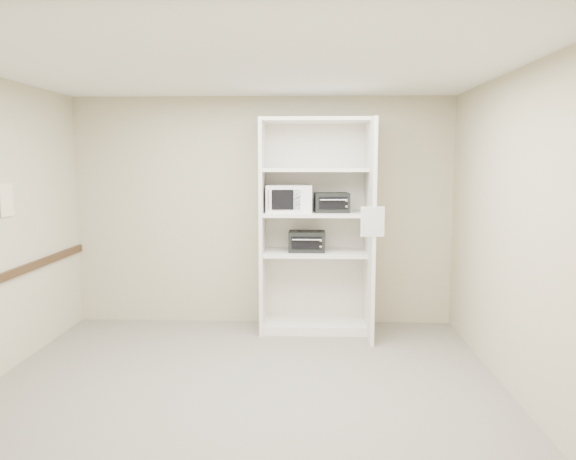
{
  "coord_description": "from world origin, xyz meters",
  "views": [
    {
      "loc": [
        0.53,
        -4.66,
        1.94
      ],
      "look_at": [
        0.32,
        1.43,
        1.2
      ],
      "focal_mm": 35.0,
      "sensor_mm": 36.0,
      "label": 1
    }
  ],
  "objects_px": {
    "shelving_unit": "(319,233)",
    "toaster_oven_lower": "(307,241)",
    "microwave": "(288,199)",
    "toaster_oven_upper": "(332,203)"
  },
  "relations": [
    {
      "from": "toaster_oven_lower",
      "to": "toaster_oven_upper",
      "type": "bearing_deg",
      "value": 0.4
    },
    {
      "from": "microwave",
      "to": "toaster_oven_lower",
      "type": "height_order",
      "value": "microwave"
    },
    {
      "from": "shelving_unit",
      "to": "microwave",
      "type": "distance_m",
      "value": 0.53
    },
    {
      "from": "microwave",
      "to": "toaster_oven_lower",
      "type": "bearing_deg",
      "value": -7.43
    },
    {
      "from": "toaster_oven_upper",
      "to": "toaster_oven_lower",
      "type": "bearing_deg",
      "value": 175.26
    },
    {
      "from": "toaster_oven_upper",
      "to": "toaster_oven_lower",
      "type": "distance_m",
      "value": 0.53
    },
    {
      "from": "microwave",
      "to": "toaster_oven_upper",
      "type": "xyz_separation_m",
      "value": [
        0.49,
        -0.02,
        -0.04
      ]
    },
    {
      "from": "shelving_unit",
      "to": "toaster_oven_lower",
      "type": "height_order",
      "value": "shelving_unit"
    },
    {
      "from": "microwave",
      "to": "toaster_oven_upper",
      "type": "bearing_deg",
      "value": -5.03
    },
    {
      "from": "shelving_unit",
      "to": "toaster_oven_upper",
      "type": "relative_size",
      "value": 6.29
    }
  ]
}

